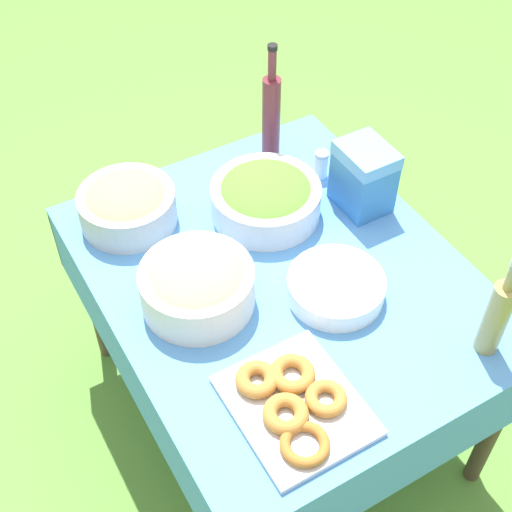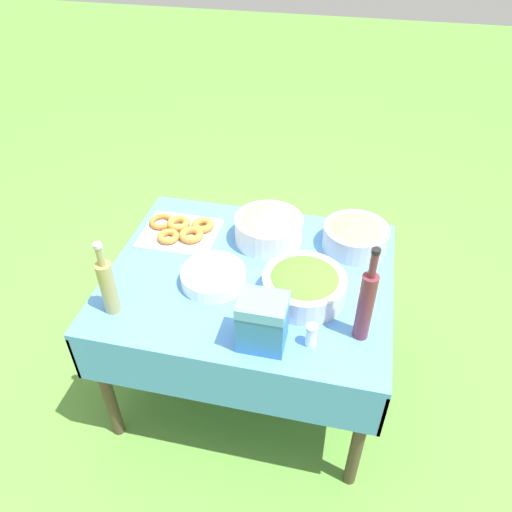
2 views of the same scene
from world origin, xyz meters
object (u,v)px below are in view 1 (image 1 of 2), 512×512
(salad_bowl, at_px, (266,197))
(plate_stack, at_px, (336,287))
(donut_platter, at_px, (293,402))
(olive_oil_bottle, at_px, (497,315))
(pasta_bowl, at_px, (197,284))
(cooler_box, at_px, (363,177))
(bread_bowl, at_px, (127,204))
(wine_bottle, at_px, (271,115))

(salad_bowl, xyz_separation_m, plate_stack, (0.36, -0.00, -0.03))
(donut_platter, distance_m, olive_oil_bottle, 0.52)
(pasta_bowl, height_order, donut_platter, pasta_bowl)
(salad_bowl, distance_m, cooler_box, 0.29)
(plate_stack, relative_size, cooler_box, 1.25)
(salad_bowl, distance_m, pasta_bowl, 0.38)
(olive_oil_bottle, bearing_deg, donut_platter, -100.31)
(pasta_bowl, relative_size, bread_bowl, 1.06)
(pasta_bowl, bearing_deg, cooler_box, 99.43)
(donut_platter, height_order, plate_stack, plate_stack)
(olive_oil_bottle, xyz_separation_m, wine_bottle, (-0.91, -0.07, 0.03))
(plate_stack, xyz_separation_m, wine_bottle, (-0.59, 0.15, 0.12))
(pasta_bowl, xyz_separation_m, plate_stack, (0.16, 0.32, -0.04))
(salad_bowl, bearing_deg, pasta_bowl, -57.82)
(plate_stack, distance_m, olive_oil_bottle, 0.41)
(bread_bowl, distance_m, cooler_box, 0.68)
(olive_oil_bottle, distance_m, bread_bowl, 1.04)
(salad_bowl, bearing_deg, bread_bowl, -115.47)
(donut_platter, relative_size, olive_oil_bottle, 1.10)
(pasta_bowl, relative_size, wine_bottle, 0.76)
(pasta_bowl, bearing_deg, salad_bowl, 122.18)
(wine_bottle, height_order, cooler_box, wine_bottle)
(olive_oil_bottle, bearing_deg, salad_bowl, -161.65)
(plate_stack, distance_m, cooler_box, 0.37)
(salad_bowl, distance_m, olive_oil_bottle, 0.72)
(donut_platter, bearing_deg, cooler_box, 132.11)
(pasta_bowl, distance_m, donut_platter, 0.40)
(bread_bowl, bearing_deg, donut_platter, 6.05)
(donut_platter, bearing_deg, wine_bottle, 152.39)
(plate_stack, bearing_deg, salad_bowl, 179.95)
(pasta_bowl, relative_size, cooler_box, 1.44)
(pasta_bowl, bearing_deg, plate_stack, 63.85)
(donut_platter, height_order, wine_bottle, wine_bottle)
(wine_bottle, bearing_deg, plate_stack, -14.57)
(salad_bowl, relative_size, olive_oil_bottle, 1.02)
(bread_bowl, bearing_deg, wine_bottle, 96.29)
(cooler_box, bearing_deg, bread_bowl, -113.96)
(cooler_box, bearing_deg, donut_platter, -47.89)
(wine_bottle, bearing_deg, salad_bowl, -33.96)
(salad_bowl, bearing_deg, wine_bottle, 146.04)
(plate_stack, relative_size, wine_bottle, 0.66)
(pasta_bowl, bearing_deg, olive_oil_bottle, 48.75)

